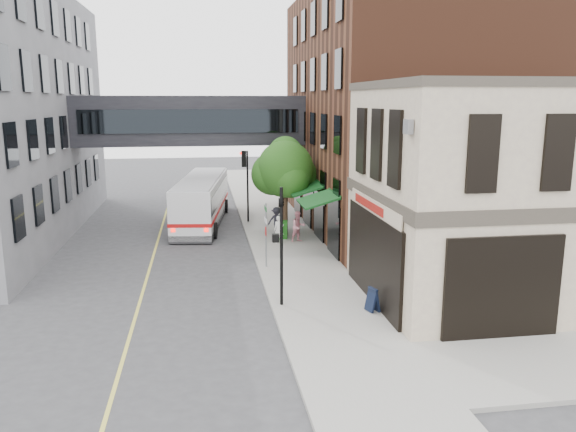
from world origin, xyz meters
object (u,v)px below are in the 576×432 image
object	(u,v)px
pedestrian_a	(279,230)
pedestrian_b	(298,227)
newspaper_box	(283,230)
bus	(202,199)
pedestrian_c	(277,221)
sandwich_board	(373,299)

from	to	relation	value
pedestrian_a	pedestrian_b	size ratio (longest dim) A/B	0.88
newspaper_box	bus	bearing A→B (deg)	142.04
newspaper_box	pedestrian_c	bearing A→B (deg)	112.09
sandwich_board	newspaper_box	bearing A→B (deg)	80.64
bus	pedestrian_a	size ratio (longest dim) A/B	7.37
bus	newspaper_box	world-z (taller)	bus
pedestrian_a	pedestrian_b	world-z (taller)	pedestrian_b
pedestrian_a	sandwich_board	xyz separation A→B (m)	(2.02, -10.39, -0.30)
pedestrian_a	pedestrian_b	bearing A→B (deg)	15.20
bus	pedestrian_b	distance (m)	7.98
newspaper_box	sandwich_board	xyz separation A→B (m)	(1.66, -11.40, -0.06)
pedestrian_c	newspaper_box	xyz separation A→B (m)	(0.20, -1.09, -0.29)
bus	pedestrian_c	xyz separation A→B (m)	(4.22, -4.11, -0.69)
bus	pedestrian_a	distance (m)	7.46
bus	pedestrian_b	xyz separation A→B (m)	(5.15, -6.06, -0.63)
newspaper_box	pedestrian_b	bearing A→B (deg)	-38.21
sandwich_board	bus	bearing A→B (deg)	92.48
pedestrian_c	newspaper_box	distance (m)	1.14
pedestrian_c	sandwich_board	distance (m)	12.64
bus	pedestrian_c	distance (m)	5.93
pedestrian_b	sandwich_board	size ratio (longest dim) A/B	1.90
pedestrian_b	sandwich_board	world-z (taller)	pedestrian_b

